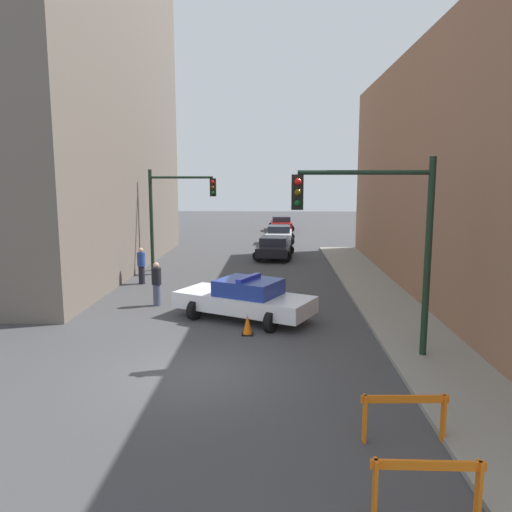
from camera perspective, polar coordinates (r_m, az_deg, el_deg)
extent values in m
plane|color=#424244|center=(12.74, -6.86, -13.20)|extent=(120.00, 120.00, 0.00)
cube|color=gray|center=(13.28, 21.32, -12.55)|extent=(2.40, 44.00, 0.12)
cylinder|color=black|center=(13.68, 19.04, -0.25)|extent=(0.18, 0.18, 5.20)
cylinder|color=black|center=(13.12, 12.32, 9.32)|extent=(3.40, 0.12, 0.12)
cube|color=black|center=(12.94, 4.75, 7.28)|extent=(0.30, 0.22, 0.90)
sphere|color=red|center=(12.79, 4.80, 8.47)|extent=(0.18, 0.18, 0.18)
sphere|color=#4C3D0C|center=(12.79, 4.78, 7.26)|extent=(0.18, 0.18, 0.18)
sphere|color=#0C4219|center=(12.80, 4.77, 6.05)|extent=(0.18, 0.18, 0.18)
cylinder|color=black|center=(26.20, -11.86, 3.97)|extent=(0.18, 0.18, 5.20)
cylinder|color=black|center=(25.77, -8.53, 8.88)|extent=(3.20, 0.12, 0.12)
cube|color=black|center=(25.53, -4.93, 7.82)|extent=(0.30, 0.22, 0.90)
sphere|color=red|center=(25.38, -4.98, 8.42)|extent=(0.18, 0.18, 0.18)
sphere|color=#4C3D0C|center=(25.38, -4.98, 7.81)|extent=(0.18, 0.18, 0.18)
sphere|color=#0C4219|center=(25.39, -4.97, 7.20)|extent=(0.18, 0.18, 0.18)
cube|color=white|center=(17.04, -1.39, -5.27)|extent=(5.03, 3.76, 0.55)
cube|color=navy|center=(16.83, -0.84, -3.58)|extent=(2.49, 2.34, 0.52)
cylinder|color=black|center=(17.19, -7.05, -6.15)|extent=(0.49, 0.69, 0.66)
cylinder|color=black|center=(18.55, -3.97, -4.98)|extent=(0.49, 0.69, 0.66)
cylinder|color=black|center=(15.72, 1.68, -7.53)|extent=(0.49, 0.69, 0.66)
cylinder|color=black|center=(17.20, 4.28, -6.10)|extent=(0.49, 0.69, 0.66)
cube|color=#2633BF|center=(16.76, -0.84, -2.51)|extent=(0.80, 1.33, 0.12)
cube|color=black|center=(29.95, 2.10, 0.85)|extent=(2.16, 4.44, 0.52)
cube|color=#232833|center=(29.71, 2.08, 1.75)|extent=(1.73, 1.93, 0.48)
cylinder|color=black|center=(31.38, 0.80, 0.74)|extent=(0.64, 0.27, 0.62)
cylinder|color=black|center=(31.24, 3.82, 0.69)|extent=(0.64, 0.27, 0.62)
cylinder|color=black|center=(28.76, 0.23, -0.01)|extent=(0.64, 0.27, 0.62)
cylinder|color=black|center=(28.61, 3.52, -0.07)|extent=(0.64, 0.27, 0.62)
cube|color=silver|center=(36.88, 2.67, 2.37)|extent=(1.99, 4.38, 0.52)
cube|color=#232833|center=(36.65, 2.67, 3.12)|extent=(1.66, 1.88, 0.48)
cylinder|color=black|center=(38.27, 1.50, 2.23)|extent=(0.63, 0.25, 0.62)
cylinder|color=black|center=(38.21, 3.98, 2.20)|extent=(0.63, 0.25, 0.62)
cylinder|color=black|center=(35.63, 1.26, 1.73)|extent=(0.63, 0.25, 0.62)
cylinder|color=black|center=(35.57, 3.92, 1.70)|extent=(0.63, 0.25, 0.62)
cube|color=maroon|center=(45.70, 2.89, 3.64)|extent=(1.90, 4.34, 0.52)
cube|color=#232833|center=(45.48, 2.90, 4.25)|extent=(1.63, 1.84, 0.48)
cylinder|color=black|center=(47.03, 1.82, 3.48)|extent=(0.62, 0.23, 0.62)
cylinder|color=black|center=(47.08, 3.84, 3.47)|extent=(0.62, 0.23, 0.62)
cylinder|color=black|center=(44.37, 1.88, 3.15)|extent=(0.62, 0.23, 0.62)
cylinder|color=black|center=(44.44, 4.02, 3.15)|extent=(0.62, 0.23, 0.62)
cylinder|color=#474C66|center=(19.24, -11.26, -4.38)|extent=(0.32, 0.32, 0.82)
cylinder|color=black|center=(19.09, -11.32, -2.28)|extent=(0.41, 0.41, 0.62)
sphere|color=tan|center=(19.02, -11.36, -1.03)|extent=(0.25, 0.25, 0.22)
cylinder|color=black|center=(23.28, -12.93, -2.12)|extent=(0.39, 0.39, 0.82)
cylinder|color=navy|center=(23.15, -12.99, -0.37)|extent=(0.51, 0.51, 0.62)
sphere|color=tan|center=(23.09, -13.02, 0.65)|extent=(0.31, 0.31, 0.22)
cube|color=orange|center=(7.90, 19.06, -21.67)|extent=(1.60, 0.05, 0.14)
cube|color=orange|center=(7.93, 13.43, -24.48)|extent=(0.05, 0.16, 0.90)
cube|color=orange|center=(8.32, 24.09, -23.34)|extent=(0.05, 0.16, 0.90)
cube|color=orange|center=(9.76, 16.66, -15.39)|extent=(1.60, 0.13, 0.14)
cube|color=orange|center=(9.74, 12.30, -17.73)|extent=(0.06, 0.16, 0.90)
cube|color=orange|center=(10.15, 20.62, -16.98)|extent=(0.06, 0.16, 0.90)
cube|color=black|center=(15.56, -0.97, -8.91)|extent=(0.36, 0.36, 0.04)
cone|color=#F2600C|center=(15.46, -0.98, -7.76)|extent=(0.28, 0.28, 0.62)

